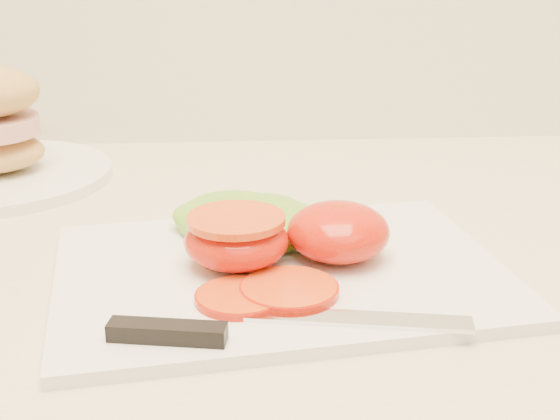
{
  "coord_description": "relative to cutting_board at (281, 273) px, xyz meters",
  "views": [
    {
      "loc": [
        -0.48,
        1.01,
        1.2
      ],
      "look_at": [
        -0.44,
        1.59,
        0.99
      ],
      "focal_mm": 50.0,
      "sensor_mm": 36.0,
      "label": 1
    }
  ],
  "objects": [
    {
      "name": "tomato_half_cut",
      "position": [
        -0.03,
        0.01,
        0.03
      ],
      "size": [
        0.08,
        0.08,
        0.04
      ],
      "color": "red",
      "rests_on": "cutting_board"
    },
    {
      "name": "tomato_slice_1",
      "position": [
        -0.03,
        -0.06,
        0.01
      ],
      "size": [
        0.06,
        0.06,
        0.01
      ],
      "primitive_type": "cylinder",
      "color": "#F14F1B",
      "rests_on": "cutting_board"
    },
    {
      "name": "tomato_slice_0",
      "position": [
        0.0,
        -0.05,
        0.01
      ],
      "size": [
        0.07,
        0.07,
        0.01
      ],
      "primitive_type": "cylinder",
      "color": "#F14F1B",
      "rests_on": "cutting_board"
    },
    {
      "name": "cutting_board",
      "position": [
        0.0,
        0.0,
        0.0
      ],
      "size": [
        0.38,
        0.3,
        0.01
      ],
      "primitive_type": "cube",
      "rotation": [
        0.0,
        0.0,
        0.14
      ],
      "color": "white",
      "rests_on": "counter"
    },
    {
      "name": "lettuce_leaf_0",
      "position": [
        -0.02,
        0.07,
        0.02
      ],
      "size": [
        0.16,
        0.14,
        0.03
      ],
      "primitive_type": "ellipsoid",
      "rotation": [
        0.0,
        0.0,
        -0.44
      ],
      "color": "#8AC333",
      "rests_on": "cutting_board"
    },
    {
      "name": "tomato_half_dome",
      "position": [
        0.05,
        0.02,
        0.03
      ],
      "size": [
        0.08,
        0.08,
        0.05
      ],
      "primitive_type": "ellipsoid",
      "color": "red",
      "rests_on": "cutting_board"
    },
    {
      "name": "knife",
      "position": [
        -0.03,
        -0.1,
        0.01
      ],
      "size": [
        0.25,
        0.06,
        0.01
      ],
      "rotation": [
        0.0,
        0.0,
        -0.18
      ],
      "color": "silver",
      "rests_on": "cutting_board"
    }
  ]
}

